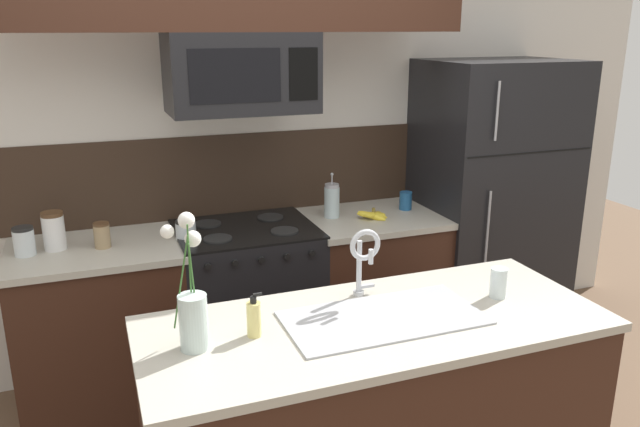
{
  "coord_description": "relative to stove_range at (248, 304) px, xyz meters",
  "views": [
    {
      "loc": [
        -0.76,
        -2.3,
        1.98
      ],
      "look_at": [
        0.2,
        0.27,
        1.16
      ],
      "focal_mm": 35.0,
      "sensor_mm": 36.0,
      "label": 1
    }
  ],
  "objects": [
    {
      "name": "stove_range",
      "position": [
        0.0,
        0.0,
        0.0
      ],
      "size": [
        0.76,
        0.64,
        0.93
      ],
      "color": "black",
      "rests_on": "ground"
    },
    {
      "name": "refrigerator",
      "position": [
        1.6,
        0.02,
        0.44
      ],
      "size": [
        0.89,
        0.74,
        1.8
      ],
      "color": "black",
      "rests_on": "ground"
    },
    {
      "name": "microwave",
      "position": [
        0.0,
        -0.02,
        1.3
      ],
      "size": [
        0.74,
        0.4,
        0.4
      ],
      "color": "black"
    },
    {
      "name": "flower_vase",
      "position": [
        -0.49,
        -1.22,
        0.59
      ],
      "size": [
        0.13,
        0.13,
        0.48
      ],
      "color": "silver",
      "rests_on": "island_counter"
    },
    {
      "name": "kitchen_sink",
      "position": [
        0.23,
        -1.25,
        0.38
      ],
      "size": [
        0.76,
        0.39,
        0.16
      ],
      "color": "#ADAFB5",
      "rests_on": "island_counter"
    },
    {
      "name": "french_press",
      "position": [
        0.54,
        0.06,
        0.55
      ],
      "size": [
        0.09,
        0.09,
        0.27
      ],
      "color": "silver",
      "rests_on": "back_counter_right"
    },
    {
      "name": "banana_bunch",
      "position": [
        0.75,
        -0.06,
        0.47
      ],
      "size": [
        0.19,
        0.15,
        0.08
      ],
      "color": "yellow",
      "rests_on": "back_counter_right"
    },
    {
      "name": "storage_jar_tall",
      "position": [
        -1.11,
        -0.0,
        0.52
      ],
      "size": [
        0.1,
        0.1,
        0.14
      ],
      "color": "silver",
      "rests_on": "back_counter_left"
    },
    {
      "name": "sink_faucet",
      "position": [
        0.23,
        -1.06,
        0.65
      ],
      "size": [
        0.14,
        0.14,
        0.31
      ],
      "color": "#B7BABF",
      "rests_on": "island_counter"
    },
    {
      "name": "storage_jar_short",
      "position": [
        -0.75,
        -0.02,
        0.51
      ],
      "size": [
        0.08,
        0.08,
        0.13
      ],
      "color": "#997F5B",
      "rests_on": "back_counter_left"
    },
    {
      "name": "back_counter_left",
      "position": [
        -0.79,
        0.0,
        -0.01
      ],
      "size": [
        0.86,
        0.65,
        0.91
      ],
      "color": "#381E14",
      "rests_on": "ground"
    },
    {
      "name": "island_counter",
      "position": [
        0.2,
        -1.25,
        -0.01
      ],
      "size": [
        1.79,
        0.73,
        0.91
      ],
      "color": "#381E14",
      "rests_on": "ground"
    },
    {
      "name": "coffee_tin",
      "position": [
        1.02,
        0.05,
        0.5
      ],
      "size": [
        0.08,
        0.08,
        0.11
      ],
      "primitive_type": "cylinder",
      "color": "#1E5184",
      "rests_on": "back_counter_right"
    },
    {
      "name": "splash_band",
      "position": [
        -0.0,
        0.32,
        0.69
      ],
      "size": [
        3.19,
        0.01,
        0.48
      ],
      "primitive_type": "cube",
      "color": "#332319",
      "rests_on": "rear_partition"
    },
    {
      "name": "rear_partition",
      "position": [
        0.3,
        0.38,
        0.84
      ],
      "size": [
        5.2,
        0.1,
        2.6
      ],
      "primitive_type": "cube",
      "color": "silver",
      "rests_on": "ground"
    },
    {
      "name": "storage_jar_squat",
      "position": [
        -0.33,
        -0.03,
        0.5
      ],
      "size": [
        0.11,
        0.11,
        0.1
      ],
      "color": "silver",
      "rests_on": "back_counter_left"
    },
    {
      "name": "dish_soap_bottle",
      "position": [
        -0.27,
        -1.21,
        0.52
      ],
      "size": [
        0.06,
        0.05,
        0.16
      ],
      "color": "#DBCC75",
      "rests_on": "island_counter"
    },
    {
      "name": "drinking_glass",
      "position": [
        0.76,
        -1.24,
        0.51
      ],
      "size": [
        0.07,
        0.07,
        0.13
      ],
      "color": "silver",
      "rests_on": "island_counter"
    },
    {
      "name": "back_counter_right",
      "position": [
        0.77,
        0.0,
        -0.01
      ],
      "size": [
        0.81,
        0.65,
        0.91
      ],
      "color": "#381E14",
      "rests_on": "ground"
    },
    {
      "name": "storage_jar_medium",
      "position": [
        -0.97,
        0.03,
        0.55
      ],
      "size": [
        0.11,
        0.11,
        0.19
      ],
      "color": "silver",
      "rests_on": "back_counter_left"
    }
  ]
}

